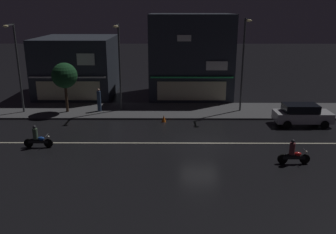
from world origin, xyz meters
The scene contains 14 objects.
ground_plane centered at (0.00, 0.00, 0.00)m, with size 140.00×140.00×0.00m, color black.
lane_divider_stripe centered at (0.00, 0.00, 0.01)m, with size 36.78×0.16×0.01m, color beige.
sidewalk_far centered at (0.00, 7.71, 0.07)m, with size 38.72×4.93×0.14m, color #4C4C4F.
storefront_left_block centered at (-11.62, 14.35, 2.97)m, with size 7.51×8.51×5.94m.
storefront_center_block centered at (0.00, 13.70, 4.11)m, with size 8.09×7.21×8.24m.
streetlamp_west centered at (-14.74, 6.87, 4.51)m, with size 0.44×1.64×7.46m.
streetlamp_mid centered at (-6.34, 7.55, 4.49)m, with size 0.44×1.64×7.40m.
streetlamp_east centered at (4.14, 7.43, 4.72)m, with size 0.44×1.64×7.85m.
pedestrian_on_sidewalk centered at (-8.20, 7.34, 1.08)m, with size 0.34×0.34×1.99m.
street_tree centered at (-10.96, 7.14, 3.29)m, with size 2.15×2.15×4.25m.
parked_car_near_kerb centered at (8.23, 4.00, 0.87)m, with size 4.30×1.98×1.67m.
motorcycle_lead centered at (-10.70, -0.80, 0.63)m, with size 1.90×0.60×1.52m.
motorcycle_following centered at (5.18, -3.27, 0.63)m, with size 1.90×0.60×1.52m.
traffic_cone centered at (-2.53, 4.71, 0.28)m, with size 0.36×0.36×0.55m, color orange.
Camera 1 is at (-2.03, -22.45, 8.77)m, focal length 37.94 mm.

